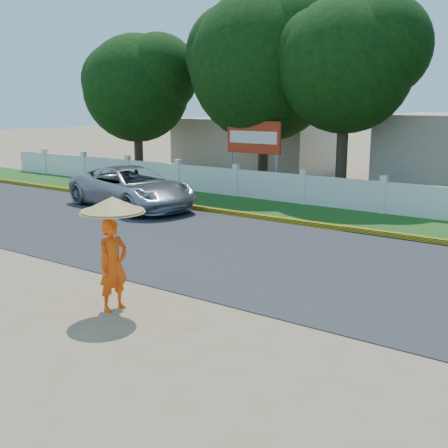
{
  "coord_description": "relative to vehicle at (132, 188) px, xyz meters",
  "views": [
    {
      "loc": [
        6.49,
        -7.07,
        3.76
      ],
      "look_at": [
        0.0,
        2.0,
        1.3
      ],
      "focal_mm": 45.0,
      "sensor_mm": 36.0,
      "label": 1
    }
  ],
  "objects": [
    {
      "name": "building_far",
      "position": [
        -2.39,
        11.97,
        0.66
      ],
      "size": [
        8.0,
        5.0,
        2.8
      ],
      "primitive_type": "cube",
      "color": "#B7AD99",
      "rests_on": "ground"
    },
    {
      "name": "road",
      "position": [
        7.61,
        -2.53,
        -0.73
      ],
      "size": [
        60.0,
        7.0,
        0.02
      ],
      "primitive_type": "cube",
      "color": "#38383A",
      "rests_on": "ground"
    },
    {
      "name": "vehicle",
      "position": [
        0.0,
        0.0,
        0.0
      ],
      "size": [
        5.7,
        3.47,
        1.48
      ],
      "primitive_type": "imported",
      "rotation": [
        0.0,
        0.0,
        1.37
      ],
      "color": "#9FA1A7",
      "rests_on": "ground"
    },
    {
      "name": "fence",
      "position": [
        7.61,
        4.17,
        -0.19
      ],
      "size": [
        40.0,
        0.1,
        1.1
      ],
      "primitive_type": "cube",
      "color": "silver",
      "rests_on": "ground"
    },
    {
      "name": "grass_verge",
      "position": [
        7.61,
        2.72,
        -0.72
      ],
      "size": [
        60.0,
        3.5,
        0.03
      ],
      "primitive_type": "cube",
      "color": "#2D601E",
      "rests_on": "ground"
    },
    {
      "name": "ground",
      "position": [
        7.61,
        -7.03,
        -0.74
      ],
      "size": [
        120.0,
        120.0,
        0.0
      ],
      "primitive_type": "plane",
      "color": "#9E8460",
      "rests_on": "ground"
    },
    {
      "name": "billboard",
      "position": [
        1.72,
        5.27,
        1.4
      ],
      "size": [
        2.5,
        0.13,
        2.95
      ],
      "color": "gray",
      "rests_on": "ground"
    },
    {
      "name": "monk_with_parasol",
      "position": [
        6.81,
        -7.33,
        0.64
      ],
      "size": [
        1.16,
        1.16,
        2.11
      ],
      "color": "#FF530D",
      "rests_on": "ground"
    },
    {
      "name": "curb",
      "position": [
        7.61,
        1.02,
        -0.66
      ],
      "size": [
        40.0,
        0.18,
        0.16
      ],
      "primitive_type": "cube",
      "color": "yellow",
      "rests_on": "ground"
    }
  ]
}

